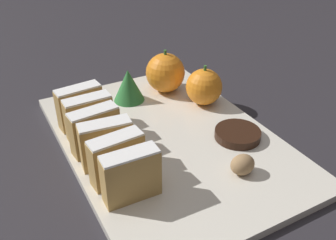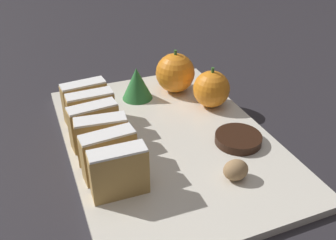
% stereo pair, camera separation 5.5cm
% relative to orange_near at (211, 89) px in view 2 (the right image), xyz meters
% --- Properties ---
extents(ground_plane, '(6.00, 6.00, 0.00)m').
position_rel_orange_near_xyz_m(ground_plane, '(-0.10, -0.06, -0.04)').
color(ground_plane, '#28262B').
extents(serving_platter, '(0.30, 0.42, 0.01)m').
position_rel_orange_near_xyz_m(serving_platter, '(-0.10, -0.06, -0.04)').
color(serving_platter, silver).
rests_on(serving_platter, ground_plane).
extents(stollen_slice_front, '(0.07, 0.03, 0.07)m').
position_rel_orange_near_xyz_m(stollen_slice_front, '(-0.20, -0.15, 0.00)').
color(stollen_slice_front, tan).
rests_on(stollen_slice_front, serving_platter).
extents(stollen_slice_second, '(0.07, 0.03, 0.07)m').
position_rel_orange_near_xyz_m(stollen_slice_second, '(-0.21, -0.12, 0.00)').
color(stollen_slice_second, tan).
rests_on(stollen_slice_second, serving_platter).
extents(stollen_slice_third, '(0.07, 0.03, 0.07)m').
position_rel_orange_near_xyz_m(stollen_slice_third, '(-0.21, -0.08, 0.00)').
color(stollen_slice_third, tan).
rests_on(stollen_slice_third, serving_platter).
extents(stollen_slice_fourth, '(0.07, 0.03, 0.07)m').
position_rel_orange_near_xyz_m(stollen_slice_fourth, '(-0.21, -0.04, 0.00)').
color(stollen_slice_fourth, tan).
rests_on(stollen_slice_fourth, serving_platter).
extents(stollen_slice_fifth, '(0.07, 0.03, 0.07)m').
position_rel_orange_near_xyz_m(stollen_slice_fifth, '(-0.21, -0.00, 0.00)').
color(stollen_slice_fifth, tan).
rests_on(stollen_slice_fifth, serving_platter).
extents(stollen_slice_sixth, '(0.07, 0.03, 0.07)m').
position_rel_orange_near_xyz_m(stollen_slice_sixth, '(-0.21, 0.03, 0.00)').
color(stollen_slice_sixth, tan).
rests_on(stollen_slice_sixth, serving_platter).
extents(orange_near, '(0.06, 0.06, 0.07)m').
position_rel_orange_near_xyz_m(orange_near, '(0.00, 0.00, 0.00)').
color(orange_near, orange).
rests_on(orange_near, serving_platter).
extents(orange_far, '(0.07, 0.07, 0.08)m').
position_rel_orange_near_xyz_m(orange_far, '(-0.04, 0.07, 0.00)').
color(orange_far, orange).
rests_on(orange_far, serving_platter).
extents(walnut, '(0.03, 0.03, 0.03)m').
position_rel_orange_near_xyz_m(walnut, '(-0.06, -0.18, -0.02)').
color(walnut, '#9E7A51').
rests_on(walnut, serving_platter).
extents(chocolate_cookie, '(0.07, 0.07, 0.01)m').
position_rel_orange_near_xyz_m(chocolate_cookie, '(-0.01, -0.11, -0.03)').
color(chocolate_cookie, black).
rests_on(chocolate_cookie, serving_platter).
extents(evergreen_sprig, '(0.05, 0.05, 0.06)m').
position_rel_orange_near_xyz_m(evergreen_sprig, '(-0.11, 0.07, -0.00)').
color(evergreen_sprig, '#2D7538').
rests_on(evergreen_sprig, serving_platter).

